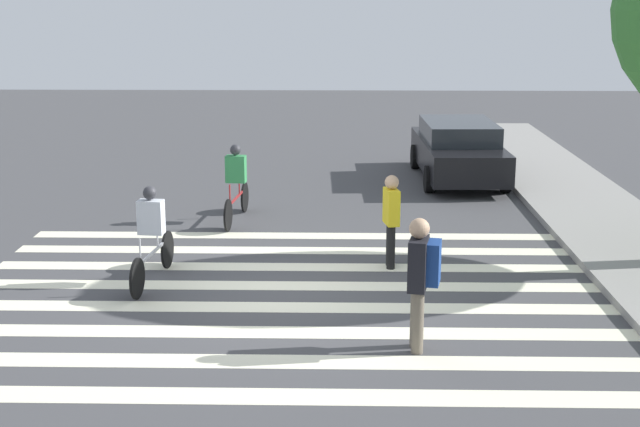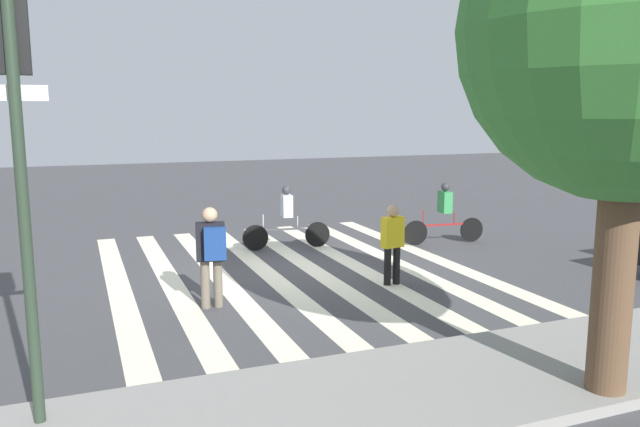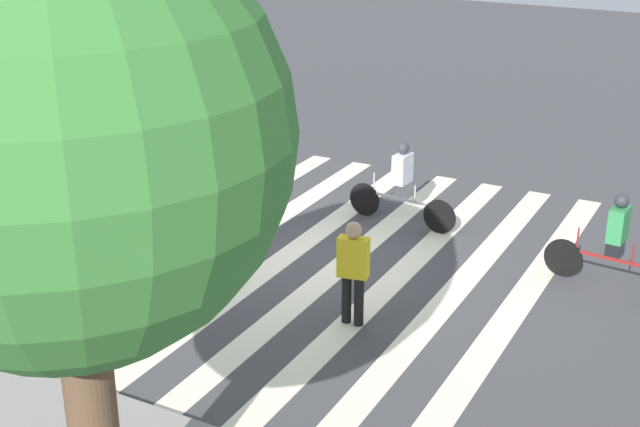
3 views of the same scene
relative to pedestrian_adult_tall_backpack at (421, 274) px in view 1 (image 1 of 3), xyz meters
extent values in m
plane|color=#444447|center=(-2.07, -1.94, -1.05)|extent=(60.00, 60.00, 0.00)
cube|color=#F2EDCC|center=(-5.61, -1.94, -1.04)|extent=(0.45, 10.00, 0.01)
cube|color=#F2EDCC|center=(-4.60, -1.94, -1.04)|extent=(0.45, 10.00, 0.01)
cube|color=#F2EDCC|center=(-3.59, -1.94, -1.04)|extent=(0.45, 10.00, 0.01)
cube|color=#F2EDCC|center=(-2.58, -1.94, -1.04)|extent=(0.45, 10.00, 0.01)
cube|color=#F2EDCC|center=(-1.57, -1.94, -1.04)|extent=(0.45, 10.00, 0.01)
cube|color=#F2EDCC|center=(-0.56, -1.94, -1.04)|extent=(0.45, 10.00, 0.01)
cube|color=#F2EDCC|center=(0.45, -1.94, -1.04)|extent=(0.45, 10.00, 0.01)
cube|color=#F2EDCC|center=(1.46, -1.94, -1.04)|extent=(0.45, 10.00, 0.01)
cylinder|color=#6B6051|center=(-0.10, -0.04, -0.62)|extent=(0.16, 0.16, 0.85)
cylinder|color=#6B6051|center=(0.12, -0.04, -0.62)|extent=(0.16, 0.16, 0.85)
cube|color=black|center=(0.01, -0.04, 0.14)|extent=(0.53, 0.32, 0.67)
sphere|color=tan|center=(0.01, -0.04, 0.61)|extent=(0.27, 0.27, 0.27)
cube|color=navy|center=(-0.03, 0.15, 0.14)|extent=(0.40, 0.24, 0.56)
cylinder|color=black|center=(-3.72, -0.18, -0.66)|extent=(0.14, 0.14, 0.76)
cylinder|color=black|center=(-3.52, -0.18, -0.66)|extent=(0.14, 0.14, 0.76)
cube|color=yellow|center=(-3.62, -0.18, 0.02)|extent=(0.47, 0.28, 0.60)
sphere|color=tan|center=(-3.62, -0.18, 0.44)|extent=(0.24, 0.24, 0.24)
cylinder|color=black|center=(-5.94, -3.24, -0.73)|extent=(0.64, 0.11, 0.64)
cylinder|color=black|center=(-7.54, -3.08, -0.73)|extent=(0.64, 0.11, 0.64)
cube|color=maroon|center=(-6.74, -3.16, -0.55)|extent=(1.36, 0.18, 0.04)
cylinder|color=maroon|center=(-7.02, -3.13, -0.39)|extent=(0.03, 0.03, 0.32)
cylinder|color=maroon|center=(-6.14, -3.22, -0.35)|extent=(0.03, 0.03, 0.40)
cube|color=#338C4C|center=(-6.74, -3.16, 0.04)|extent=(0.28, 0.42, 0.55)
sphere|color=#333338|center=(-6.74, -3.16, 0.44)|extent=(0.22, 0.22, 0.22)
cylinder|color=black|center=(-1.94, -4.15, -0.73)|extent=(0.64, 0.11, 0.64)
cylinder|color=black|center=(-3.52, -3.98, -0.73)|extent=(0.64, 0.11, 0.64)
cube|color=#B2B2B7|center=(-2.73, -4.07, -0.55)|extent=(1.35, 0.18, 0.04)
cylinder|color=#B2B2B7|center=(-3.00, -4.04, -0.39)|extent=(0.03, 0.03, 0.32)
cylinder|color=#B2B2B7|center=(-2.13, -4.13, -0.35)|extent=(0.03, 0.03, 0.40)
cube|color=silver|center=(-2.73, -4.07, 0.04)|extent=(0.28, 0.42, 0.55)
sphere|color=#333338|center=(-2.73, -4.07, 0.44)|extent=(0.22, 0.22, 0.22)
cube|color=black|center=(-11.03, 1.92, -0.42)|extent=(4.81, 1.96, 0.73)
cube|color=#23282D|center=(-11.03, 1.92, 0.18)|extent=(2.66, 1.76, 0.48)
cylinder|color=black|center=(-9.58, 2.86, -0.73)|extent=(0.65, 0.22, 0.64)
cylinder|color=black|center=(-9.53, 1.06, -0.73)|extent=(0.65, 0.22, 0.64)
cylinder|color=black|center=(-12.53, 2.78, -0.73)|extent=(0.65, 0.22, 0.64)
cylinder|color=black|center=(-12.48, 0.98, -0.73)|extent=(0.65, 0.22, 0.64)
camera|label=1|loc=(10.98, -1.08, 3.52)|focal=50.00mm
camera|label=2|loc=(2.12, 10.48, 2.38)|focal=35.00mm
camera|label=3|loc=(-8.64, 10.26, 5.29)|focal=50.00mm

